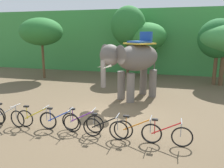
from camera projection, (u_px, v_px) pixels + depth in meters
name	position (u px, v px, depth m)	size (l,w,h in m)	color
ground_plane	(108.00, 117.00, 10.12)	(80.00, 80.00, 0.00)	brown
foliage_hedge	(147.00, 41.00, 23.05)	(36.00, 6.00, 5.82)	#3D8E42
tree_center	(41.00, 32.00, 18.05)	(3.45, 3.45, 4.90)	brown
tree_center_right	(128.00, 26.00, 18.42)	(2.85, 2.85, 5.87)	brown
tree_left	(147.00, 37.00, 18.63)	(3.31, 3.31, 4.55)	brown
tree_far_left	(218.00, 39.00, 15.72)	(2.74, 2.74, 4.70)	brown
elephant	(134.00, 61.00, 12.46)	(3.40, 3.93, 3.78)	#665E56
bike_white	(8.00, 116.00, 9.11)	(1.70, 0.52, 0.92)	black
bike_yellow	(36.00, 119.00, 8.86)	(1.71, 0.52, 0.92)	black
bike_blue	(60.00, 121.00, 8.61)	(1.71, 0.52, 0.92)	black
bike_purple	(82.00, 122.00, 8.55)	(1.71, 0.52, 0.92)	black
bike_black	(105.00, 128.00, 7.99)	(1.71, 0.52, 0.92)	black
bike_orange	(137.00, 131.00, 7.78)	(1.71, 0.52, 0.92)	black
bike_red	(166.00, 134.00, 7.49)	(1.71, 0.52, 0.92)	black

